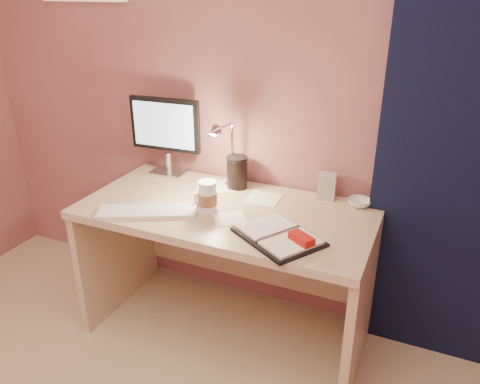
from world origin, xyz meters
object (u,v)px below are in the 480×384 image
at_px(keyboard, 147,212).
at_px(bowl, 359,203).
at_px(product_box, 327,186).
at_px(desk_lamp, 229,151).
at_px(planner, 280,236).
at_px(coffee_cup, 208,197).
at_px(lotion_bottle, 199,195).
at_px(desk, 233,242).
at_px(dark_jar, 237,174).
at_px(monitor, 166,129).

relative_size(keyboard, bowl, 4.04).
bearing_deg(product_box, desk_lamp, -172.36).
xyz_separation_m(planner, desk_lamp, (-0.40, 0.35, 0.21)).
bearing_deg(planner, coffee_cup, -164.99).
bearing_deg(planner, bowl, 94.35).
bearing_deg(planner, product_box, 113.79).
distance_m(lotion_bottle, product_box, 0.63).
xyz_separation_m(desk, desk_lamp, (-0.06, 0.10, 0.45)).
height_order(desk, dark_jar, dark_jar).
xyz_separation_m(monitor, desk_lamp, (0.42, -0.11, -0.03)).
height_order(product_box, desk_lamp, desk_lamp).
bearing_deg(product_box, desk, -158.62).
bearing_deg(coffee_cup, desk_lamp, 88.31).
bearing_deg(lotion_bottle, keyboard, -132.90).
height_order(monitor, coffee_cup, monitor).
xyz_separation_m(coffee_cup, dark_jar, (0.02, 0.30, 0.01)).
bearing_deg(desk, keyboard, -138.40).
bearing_deg(monitor, keyboard, -72.50).
relative_size(desk, coffee_cup, 9.75).
relative_size(keyboard, desk_lamp, 1.26).
height_order(planner, desk_lamp, desk_lamp).
distance_m(dark_jar, product_box, 0.47).
height_order(keyboard, product_box, product_box).
xyz_separation_m(monitor, product_box, (0.90, 0.03, -0.19)).
bearing_deg(monitor, coffee_cup, -41.12).
height_order(desk, planner, planner).
xyz_separation_m(desk, monitor, (-0.49, 0.20, 0.48)).
height_order(monitor, product_box, monitor).
relative_size(keyboard, lotion_bottle, 4.87).
relative_size(lotion_bottle, dark_jar, 0.62).
height_order(coffee_cup, bowl, coffee_cup).
bearing_deg(desk_lamp, coffee_cup, -78.35).
relative_size(dark_jar, desk_lamp, 0.42).
relative_size(dark_jar, product_box, 1.18).
xyz_separation_m(lotion_bottle, desk_lamp, (0.07, 0.19, 0.18)).
bearing_deg(desk, coffee_cup, -119.52).
distance_m(dark_jar, desk_lamp, 0.17).
relative_size(planner, product_box, 3.37).
relative_size(coffee_cup, desk_lamp, 0.40).
bearing_deg(bowl, desk, -160.66).
relative_size(keyboard, planner, 1.05).
distance_m(monitor, lotion_bottle, 0.50).
distance_m(lotion_bottle, dark_jar, 0.28).
xyz_separation_m(keyboard, planner, (0.65, 0.02, 0.00)).
height_order(lotion_bottle, desk_lamp, desk_lamp).
bearing_deg(keyboard, coffee_cup, 5.97).
relative_size(monitor, bowl, 3.82).
height_order(monitor, keyboard, monitor).
bearing_deg(desk, lotion_bottle, -147.07).
distance_m(planner, lotion_bottle, 0.50).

